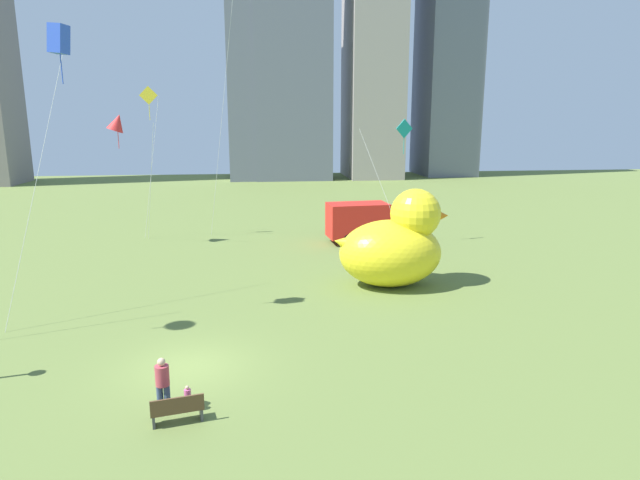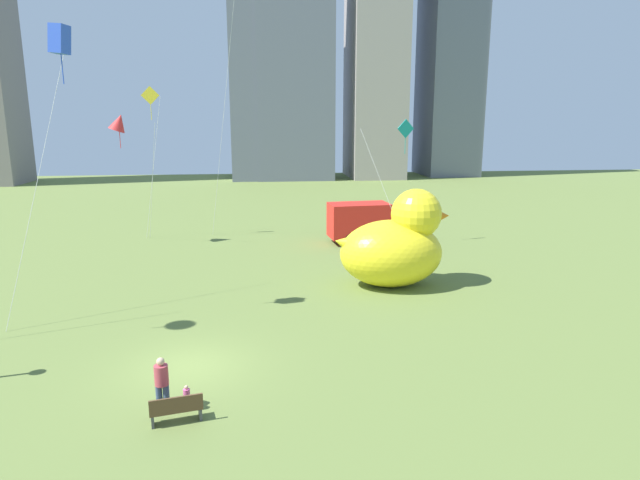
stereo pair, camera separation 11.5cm
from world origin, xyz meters
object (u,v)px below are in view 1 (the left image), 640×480
kite_teal (403,133)px  kite_blue (58,41)px  park_bench (177,409)px  kite_yellow (149,102)px  person_adult (163,382)px  kite_red (117,123)px  person_child (188,397)px  giant_inflatable_duck (394,245)px  box_truck (366,223)px

kite_teal → kite_blue: kite_blue is taller
park_bench → kite_yellow: 27.98m
kite_yellow → person_adult: bearing=-80.1°
kite_teal → kite_red: size_ratio=0.95×
kite_teal → kite_yellow: size_ratio=0.79×
person_child → kite_teal: (12.19, 21.26, 7.26)m
person_child → kite_red: (-6.83, 22.89, 7.97)m
park_bench → kite_red: 25.75m
kite_teal → giant_inflatable_duck: bearing=-106.6°
person_child → box_truck: bearing=65.8°
person_adult → kite_red: (-6.09, 22.76, 7.49)m
person_adult → kite_red: kite_red is taller
kite_yellow → kite_red: bearing=-126.3°
person_adult → box_truck: (10.73, 22.10, 0.49)m
person_child → park_bench: bearing=-107.3°
person_child → giant_inflatable_duck: bearing=51.7°
kite_teal → person_child: bearing=-119.8°
person_adult → kite_teal: kite_teal is taller
kite_blue → person_child: bearing=-56.7°
person_child → kite_yellow: (-5.12, 25.21, 9.39)m
park_bench → person_child: 0.72m
person_adult → kite_teal: (12.93, 21.13, 6.78)m
box_truck → kite_teal: kite_teal is taller
person_adult → kite_teal: 25.68m
park_bench → kite_yellow: kite_yellow is taller
person_adult → person_child: bearing=-10.1°
park_bench → kite_teal: kite_teal is taller
park_bench → person_child: (0.21, 0.69, -0.01)m
person_adult → kite_blue: (-4.59, 7.99, 10.74)m
person_child → kite_red: size_ratio=0.09×
giant_inflatable_duck → kite_red: bearing=145.8°
box_truck → giant_inflatable_duck: bearing=-93.3°
park_bench → giant_inflatable_duck: 15.92m
box_truck → kite_yellow: kite_yellow is taller
kite_red → person_child: bearing=-73.4°
giant_inflatable_duck → box_truck: (0.60, 10.35, -0.76)m
kite_yellow → kite_blue: (-0.21, -17.09, 1.83)m
person_adult → kite_blue: size_ratio=0.14×
person_child → giant_inflatable_duck: size_ratio=0.13×
kite_blue → giant_inflatable_duck: bearing=14.3°
kite_yellow → kite_red: 3.21m
kite_yellow → kite_red: size_ratio=1.19×
person_child → kite_yellow: 27.39m
person_adult → kite_blue: bearing=119.9°
person_adult → kite_red: 24.72m
person_child → kite_red: bearing=106.6°
giant_inflatable_duck → box_truck: size_ratio=1.03×
person_child → box_truck: 24.40m
kite_yellow → kite_red: (-1.71, -2.32, -1.42)m
kite_teal → kite_red: (-19.02, 1.63, 0.71)m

